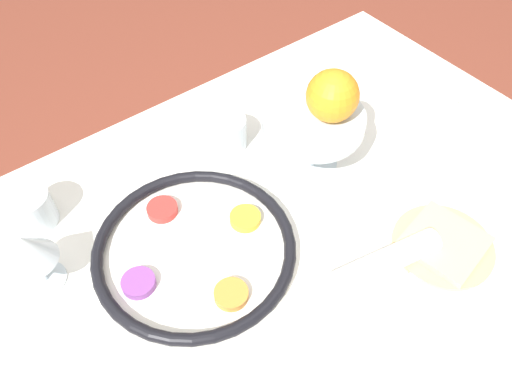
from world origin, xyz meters
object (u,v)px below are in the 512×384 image
at_px(cup_mid, 439,100).
at_px(cup_near, 226,133).
at_px(orange_fruit, 333,96).
at_px(fruit_stand, 313,126).
at_px(napkin_roll, 386,261).
at_px(wine_glass, 28,251).
at_px(cup_far, 31,209).
at_px(bread_plate, 444,244).
at_px(seder_plate, 195,250).

bearing_deg(cup_mid, cup_near, 155.44).
relative_size(orange_fruit, cup_mid, 1.15).
height_order(fruit_stand, napkin_roll, fruit_stand).
distance_m(wine_glass, cup_far, 0.14).
bearing_deg(cup_far, napkin_roll, -46.53).
height_order(cup_mid, cup_far, same).
height_order(bread_plate, cup_mid, cup_mid).
distance_m(napkin_roll, cup_near, 0.39).
bearing_deg(seder_plate, fruit_stand, 8.18).
height_order(fruit_stand, orange_fruit, orange_fruit).
bearing_deg(fruit_stand, orange_fruit, -49.66).
bearing_deg(napkin_roll, cup_mid, 28.59).
bearing_deg(cup_mid, fruit_stand, 171.36).
xyz_separation_m(cup_mid, cup_far, (-0.78, 0.24, 0.00)).
height_order(fruit_stand, cup_near, fruit_stand).
bearing_deg(napkin_roll, bread_plate, -16.18).
relative_size(seder_plate, bread_plate, 1.98).
bearing_deg(bread_plate, seder_plate, 144.86).
xyz_separation_m(napkin_roll, cup_near, (-0.04, 0.39, 0.01)).
xyz_separation_m(fruit_stand, cup_near, (-0.09, 0.14, -0.07)).
height_order(seder_plate, fruit_stand, fruit_stand).
bearing_deg(bread_plate, cup_near, 109.51).
xyz_separation_m(bread_plate, cup_far, (-0.52, 0.47, 0.02)).
bearing_deg(cup_mid, cup_far, 163.24).
relative_size(cup_near, cup_far, 1.00).
distance_m(fruit_stand, bread_plate, 0.30).
bearing_deg(seder_plate, cup_mid, -0.64).
height_order(wine_glass, cup_near, wine_glass).
bearing_deg(cup_near, cup_mid, -24.56).
distance_m(orange_fruit, cup_mid, 0.33).
relative_size(orange_fruit, napkin_roll, 0.46).
height_order(wine_glass, bread_plate, wine_glass).
xyz_separation_m(fruit_stand, orange_fruit, (0.02, -0.02, 0.07)).
distance_m(cup_mid, cup_far, 0.82).
distance_m(orange_fruit, cup_far, 0.55).
relative_size(orange_fruit, bread_plate, 0.53).
distance_m(seder_plate, cup_near, 0.26).
height_order(napkin_roll, cup_near, cup_near).
xyz_separation_m(fruit_stand, cup_mid, (0.31, -0.05, -0.07)).
relative_size(wine_glass, orange_fruit, 1.32).
relative_size(bread_plate, napkin_roll, 0.86).
bearing_deg(wine_glass, fruit_stand, -7.29).
height_order(seder_plate, cup_mid, cup_mid).
distance_m(fruit_stand, napkin_roll, 0.27).
bearing_deg(bread_plate, fruit_stand, 101.04).
xyz_separation_m(napkin_roll, cup_mid, (0.37, 0.20, 0.01)).
xyz_separation_m(orange_fruit, napkin_roll, (-0.07, -0.23, -0.15)).
bearing_deg(seder_plate, cup_near, 43.17).
relative_size(napkin_roll, cup_mid, 2.51).
distance_m(napkin_roll, cup_mid, 0.42).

